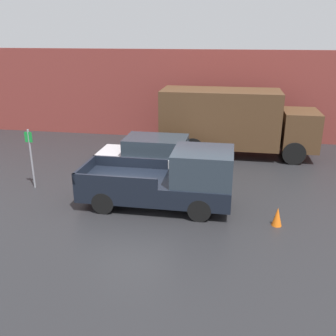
{
  "coord_description": "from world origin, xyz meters",
  "views": [
    {
      "loc": [
        3.42,
        -11.85,
        5.82
      ],
      "look_at": [
        1.18,
        1.1,
        1.07
      ],
      "focal_mm": 40.0,
      "sensor_mm": 36.0,
      "label": 1
    }
  ],
  "objects_px": {
    "delivery_truck": "(232,120)",
    "traffic_cone": "(277,217)",
    "pickup_truck": "(170,180)",
    "car": "(154,155)",
    "parking_sign": "(31,156)"
  },
  "relations": [
    {
      "from": "delivery_truck",
      "to": "traffic_cone",
      "type": "distance_m",
      "value": 7.68
    },
    {
      "from": "car",
      "to": "delivery_truck",
      "type": "relative_size",
      "value": 0.64
    },
    {
      "from": "parking_sign",
      "to": "pickup_truck",
      "type": "bearing_deg",
      "value": -7.62
    },
    {
      "from": "pickup_truck",
      "to": "traffic_cone",
      "type": "xyz_separation_m",
      "value": [
        3.6,
        -0.83,
        -0.68
      ]
    },
    {
      "from": "car",
      "to": "traffic_cone",
      "type": "xyz_separation_m",
      "value": [
        4.88,
        -4.17,
        -0.49
      ]
    },
    {
      "from": "parking_sign",
      "to": "traffic_cone",
      "type": "height_order",
      "value": "parking_sign"
    },
    {
      "from": "pickup_truck",
      "to": "delivery_truck",
      "type": "distance_m",
      "value": 6.89
    },
    {
      "from": "pickup_truck",
      "to": "traffic_cone",
      "type": "height_order",
      "value": "pickup_truck"
    },
    {
      "from": "delivery_truck",
      "to": "parking_sign",
      "type": "bearing_deg",
      "value": -142.79
    },
    {
      "from": "car",
      "to": "parking_sign",
      "type": "distance_m",
      "value": 5.08
    },
    {
      "from": "car",
      "to": "parking_sign",
      "type": "xyz_separation_m",
      "value": [
        -4.34,
        -2.59,
        0.54
      ]
    },
    {
      "from": "parking_sign",
      "to": "delivery_truck",
      "type": "bearing_deg",
      "value": 37.21
    },
    {
      "from": "pickup_truck",
      "to": "parking_sign",
      "type": "bearing_deg",
      "value": 172.38
    },
    {
      "from": "delivery_truck",
      "to": "parking_sign",
      "type": "height_order",
      "value": "delivery_truck"
    },
    {
      "from": "pickup_truck",
      "to": "car",
      "type": "relative_size",
      "value": 1.09
    }
  ]
}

